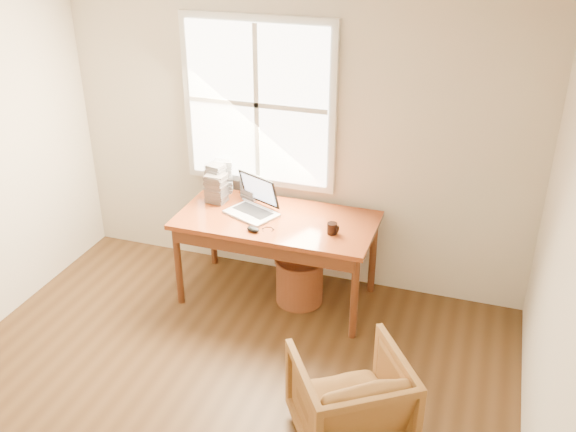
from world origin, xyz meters
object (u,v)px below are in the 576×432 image
cd_stack_a (224,176)px  desk (277,220)px  wicker_stool (299,281)px  coffee_mug (332,228)px  laptop (251,197)px  armchair (350,399)px

cd_stack_a → desk: bearing=-29.9°
wicker_stool → coffee_mug: (0.29, -0.11, 0.60)m
wicker_stool → laptop: 0.82m
armchair → cd_stack_a: (-1.56, 1.70, 0.59)m
wicker_stool → coffee_mug: 0.67m
desk → wicker_stool: bearing=0.0°
laptop → coffee_mug: laptop is taller
coffee_mug → cd_stack_a: size_ratio=0.31×
desk → laptop: (-0.21, -0.01, 0.18)m
armchair → laptop: bearing=-82.7°
wicker_stool → coffee_mug: size_ratio=4.41×
coffee_mug → wicker_stool: bearing=136.3°
armchair → wicker_stool: bearing=-94.5°
desk → coffee_mug: bearing=-12.4°
armchair → cd_stack_a: cd_stack_a is taller
armchair → cd_stack_a: 2.38m
laptop → cd_stack_a: 0.53m
wicker_stool → cd_stack_a: bearing=156.6°
armchair → coffee_mug: coffee_mug is taller
armchair → cd_stack_a: bearing=-81.1°
desk → cd_stack_a: cd_stack_a is taller
desk → coffee_mug: size_ratio=18.07×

